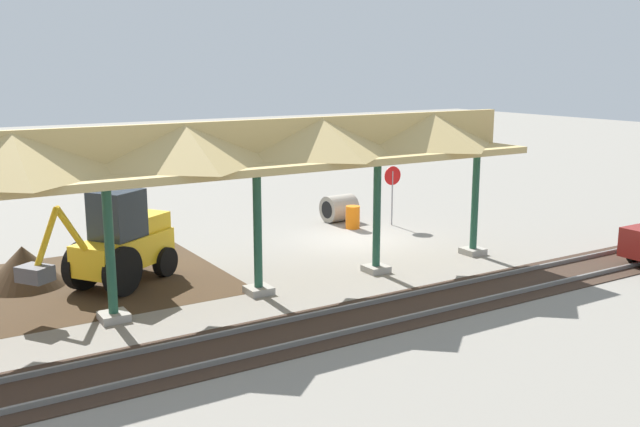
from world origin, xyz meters
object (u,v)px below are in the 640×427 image
at_px(backhoe, 120,243).
at_px(traffic_barrel, 353,217).
at_px(concrete_pipe, 339,208).
at_px(stop_sign, 392,183).

xyz_separation_m(backhoe, traffic_barrel, (-9.95, -2.51, -0.81)).
bearing_deg(concrete_pipe, stop_sign, 129.08).
relative_size(backhoe, concrete_pipe, 3.74).
bearing_deg(backhoe, traffic_barrel, -165.84).
height_order(stop_sign, backhoe, backhoe).
relative_size(backhoe, traffic_barrel, 5.57).
bearing_deg(backhoe, concrete_pipe, -159.03).
distance_m(stop_sign, traffic_barrel, 2.15).
distance_m(backhoe, traffic_barrel, 10.29).
bearing_deg(stop_sign, concrete_pipe, -50.92).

